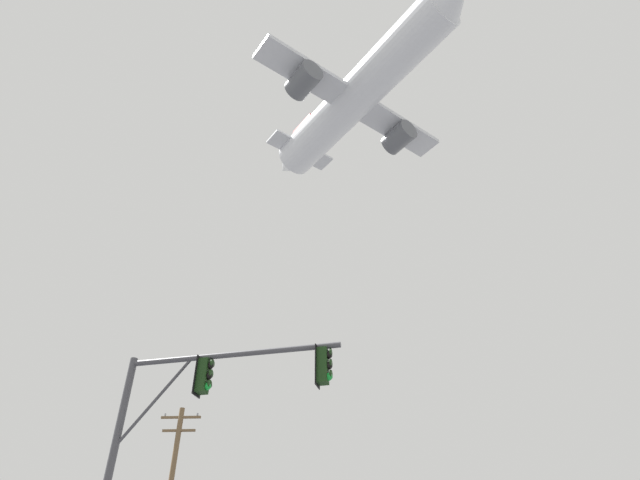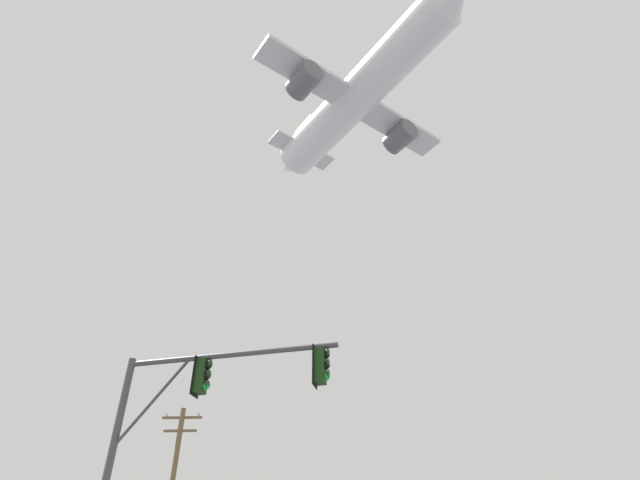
# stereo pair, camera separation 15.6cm
# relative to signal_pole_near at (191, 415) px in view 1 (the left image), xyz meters

# --- Properties ---
(signal_pole_near) EXTENTS (5.89, 1.31, 6.65)m
(signal_pole_near) POSITION_rel_signal_pole_near_xyz_m (0.00, 0.00, 0.00)
(signal_pole_near) COLOR #4C4C51
(signal_pole_near) RESTS_ON ground
(airplane) EXTENTS (20.31, 24.09, 7.66)m
(airplane) POSITION_rel_signal_pole_near_xyz_m (6.17, 19.99, 36.59)
(airplane) COLOR white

